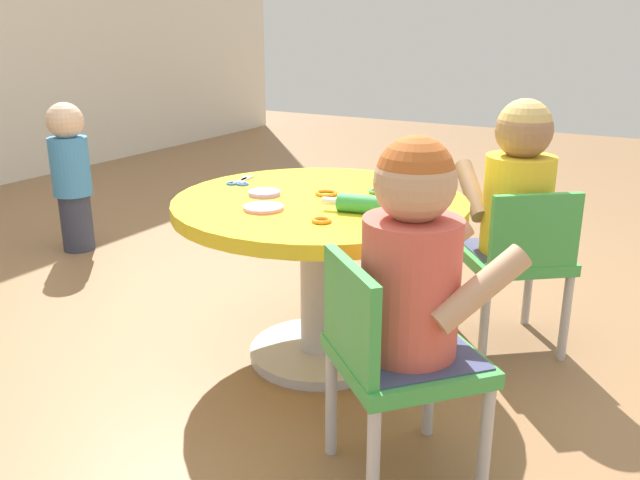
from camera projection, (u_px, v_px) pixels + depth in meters
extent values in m
plane|color=olive|center=(320.00, 355.00, 2.10)|extent=(10.00, 10.00, 0.00)
cylinder|color=silver|center=(320.00, 351.00, 2.10)|extent=(0.44, 0.44, 0.03)
cylinder|color=silver|center=(320.00, 286.00, 2.03)|extent=(0.12, 0.12, 0.47)
cylinder|color=yellow|center=(320.00, 205.00, 1.95)|extent=(0.86, 0.86, 0.04)
cylinder|color=#B7B7BC|center=(485.00, 444.00, 1.43)|extent=(0.03, 0.03, 0.28)
cylinder|color=#B7B7BC|center=(429.00, 384.00, 1.67)|extent=(0.03, 0.03, 0.28)
cylinder|color=#B7B7BC|center=(373.00, 468.00, 1.35)|extent=(0.03, 0.03, 0.28)
cylinder|color=#B7B7BC|center=(331.00, 402.00, 1.59)|extent=(0.03, 0.03, 0.28)
cube|color=green|center=(407.00, 359.00, 1.46)|extent=(0.42, 0.42, 0.04)
cube|color=green|center=(350.00, 314.00, 1.38)|extent=(0.20, 0.22, 0.22)
cube|color=#3F4772|center=(407.00, 358.00, 1.46)|extent=(0.38, 0.38, 0.04)
cylinder|color=#D8594C|center=(410.00, 286.00, 1.41)|extent=(0.21, 0.21, 0.30)
sphere|color=tan|center=(415.00, 182.00, 1.34)|extent=(0.17, 0.17, 0.17)
sphere|color=#B25926|center=(415.00, 175.00, 1.33)|extent=(0.16, 0.16, 0.16)
cylinder|color=tan|center=(480.00, 289.00, 1.33)|extent=(0.20, 0.18, 0.17)
cylinder|color=tan|center=(430.00, 254.00, 1.53)|extent=(0.20, 0.18, 0.17)
cylinder|color=#B7B7BC|center=(528.00, 286.00, 2.29)|extent=(0.03, 0.03, 0.28)
cylinder|color=#B7B7BC|center=(455.00, 290.00, 2.25)|extent=(0.03, 0.03, 0.28)
cylinder|color=#B7B7BC|center=(565.00, 318.00, 2.04)|extent=(0.03, 0.03, 0.28)
cylinder|color=#B7B7BC|center=(484.00, 323.00, 2.00)|extent=(0.03, 0.03, 0.28)
cube|color=green|center=(512.00, 257.00, 2.10)|extent=(0.42, 0.42, 0.04)
cube|color=green|center=(535.00, 231.00, 1.93)|extent=(0.19, 0.23, 0.22)
cube|color=#3F4772|center=(512.00, 256.00, 2.10)|extent=(0.38, 0.38, 0.04)
cylinder|color=yellow|center=(517.00, 204.00, 2.04)|extent=(0.21, 0.21, 0.30)
sphere|color=#997051|center=(524.00, 130.00, 1.97)|extent=(0.17, 0.17, 0.17)
sphere|color=tan|center=(524.00, 126.00, 1.97)|extent=(0.16, 0.16, 0.16)
cylinder|color=#997051|center=(537.00, 188.00, 2.14)|extent=(0.20, 0.18, 0.17)
cylinder|color=#997051|center=(472.00, 190.00, 2.11)|extent=(0.20, 0.18, 0.17)
cylinder|color=#33384C|center=(77.00, 222.00, 3.05)|extent=(0.14, 0.14, 0.26)
cylinder|color=#3F8CCC|center=(70.00, 166.00, 2.97)|extent=(0.17, 0.17, 0.26)
sphere|color=beige|center=(65.00, 121.00, 2.91)|extent=(0.16, 0.16, 0.16)
cylinder|color=green|center=(363.00, 204.00, 1.79)|extent=(0.08, 0.15, 0.05)
cylinder|color=white|center=(330.00, 201.00, 1.82)|extent=(0.03, 0.05, 0.02)
cylinder|color=white|center=(397.00, 207.00, 1.76)|extent=(0.03, 0.05, 0.02)
cube|color=silver|center=(244.00, 180.00, 2.16)|extent=(0.10, 0.06, 0.01)
cube|color=silver|center=(244.00, 180.00, 2.16)|extent=(0.11, 0.02, 0.01)
torus|color=#3F72CC|center=(243.00, 184.00, 2.11)|extent=(0.05, 0.05, 0.01)
torus|color=#3F72CC|center=(232.00, 183.00, 2.11)|extent=(0.05, 0.05, 0.01)
cylinder|color=pink|center=(263.00, 208.00, 1.83)|extent=(0.11, 0.11, 0.01)
cylinder|color=#CC99E5|center=(264.00, 193.00, 1.98)|extent=(0.10, 0.10, 0.01)
torus|color=orange|center=(326.00, 193.00, 1.99)|extent=(0.07, 0.07, 0.01)
torus|color=orange|center=(322.00, 220.00, 1.71)|extent=(0.05, 0.05, 0.01)
torus|color=#4CB259|center=(377.00, 191.00, 2.01)|extent=(0.05, 0.05, 0.01)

